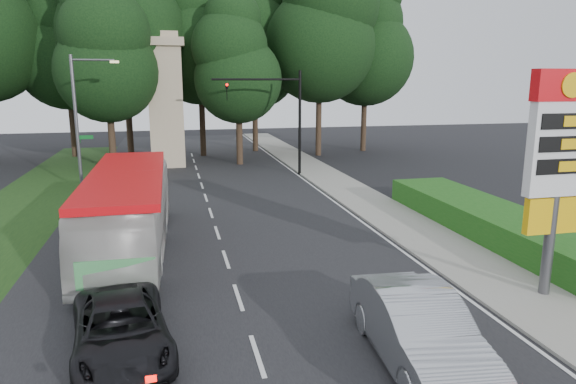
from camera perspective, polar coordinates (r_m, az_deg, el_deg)
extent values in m
plane|color=black|center=(12.62, -3.03, -18.88)|extent=(120.00, 120.00, 0.00)
cube|color=black|center=(23.64, -8.09, -3.84)|extent=(14.00, 80.00, 0.02)
cube|color=gray|center=(25.71, 11.15, -2.52)|extent=(3.00, 80.00, 0.12)
cube|color=#193814|center=(30.37, -27.29, -1.49)|extent=(5.00, 50.00, 0.02)
cube|color=#195316|center=(23.66, 21.83, -3.12)|extent=(3.00, 14.00, 1.20)
cylinder|color=#59595E|center=(17.47, 26.97, -5.47)|extent=(0.32, 0.32, 3.20)
cube|color=#E5AD0C|center=(17.22, 27.29, -2.29)|extent=(1.80, 0.25, 1.10)
cube|color=silver|center=(16.87, 27.95, 4.30)|extent=(2.00, 0.35, 2.80)
cube|color=red|center=(16.76, 28.58, 10.39)|extent=(2.10, 0.40, 0.90)
cylinder|color=#E5AD0C|center=(16.60, 29.08, 10.34)|extent=(0.70, 0.05, 0.70)
cube|color=black|center=(16.66, 28.65, 6.92)|extent=(1.70, 0.04, 0.45)
cube|color=black|center=(16.71, 28.43, 4.71)|extent=(1.70, 0.04, 0.45)
cube|color=black|center=(16.79, 28.20, 2.52)|extent=(1.70, 0.04, 0.45)
cylinder|color=black|center=(35.87, 1.31, 7.61)|extent=(0.20, 0.20, 7.20)
cylinder|color=black|center=(35.13, -3.52, 12.39)|extent=(6.00, 0.14, 0.14)
imported|color=black|center=(34.86, -6.83, 11.92)|extent=(0.18, 0.22, 1.10)
sphere|color=#FF0C05|center=(34.71, -6.80, 11.75)|extent=(0.18, 0.18, 0.18)
cylinder|color=#59595E|center=(33.19, -22.44, 7.00)|extent=(0.20, 0.20, 8.00)
cylinder|color=#59595E|center=(32.94, -20.87, 13.55)|extent=(2.40, 0.12, 0.12)
cube|color=#FFE599|center=(32.80, -18.72, 13.54)|extent=(0.50, 0.22, 0.14)
cube|color=#0C591E|center=(33.19, -21.56, 5.68)|extent=(0.85, 0.04, 0.22)
cube|color=#0C591E|center=(33.73, -22.17, 5.21)|extent=(0.04, 0.85, 0.22)
cube|color=tan|center=(40.70, -13.38, 9.11)|extent=(2.50, 2.50, 9.00)
cube|color=tan|center=(40.74, -13.73, 15.86)|extent=(3.00, 3.00, 0.60)
cube|color=tan|center=(40.78, -13.76, 16.56)|extent=(2.20, 2.20, 0.50)
cylinder|color=#2D2116|center=(48.50, -22.80, 6.82)|extent=(0.50, 0.50, 5.40)
sphere|color=black|center=(48.38, -23.36, 13.36)|extent=(8.40, 8.40, 8.40)
sphere|color=black|center=(48.58, -23.67, 16.89)|extent=(7.20, 7.20, 7.20)
cylinder|color=#2D2116|center=(43.89, -17.24, 7.45)|extent=(0.50, 0.50, 6.48)
sphere|color=black|center=(43.89, -17.81, 16.14)|extent=(10.08, 10.08, 10.08)
cylinder|color=#2D2116|center=(45.87, -9.49, 7.68)|extent=(0.50, 0.50, 5.94)
sphere|color=black|center=(45.80, -9.77, 15.31)|extent=(9.24, 9.24, 9.24)
sphere|color=black|center=(46.11, -9.93, 19.41)|extent=(7.92, 7.92, 7.92)
cylinder|color=#2D2116|center=(48.44, -3.67, 7.63)|extent=(0.50, 0.50, 5.22)
sphere|color=black|center=(48.30, -3.76, 13.98)|extent=(8.12, 8.12, 8.12)
sphere|color=black|center=(48.48, -3.81, 17.41)|extent=(6.96, 6.96, 6.96)
sphere|color=black|center=(48.76, -3.85, 20.30)|extent=(5.22, 5.22, 5.22)
cylinder|color=#2D2116|center=(45.62, 3.42, 7.91)|extent=(0.50, 0.50, 6.12)
sphere|color=black|center=(45.57, 3.53, 15.82)|extent=(9.52, 9.52, 9.52)
sphere|color=black|center=(45.91, 3.59, 20.06)|extent=(8.16, 8.16, 8.16)
cylinder|color=#2D2116|center=(49.14, 8.41, 7.80)|extent=(0.50, 0.50, 5.58)
sphere|color=black|center=(49.04, 8.63, 14.49)|extent=(8.68, 8.68, 8.68)
sphere|color=black|center=(49.26, 8.75, 18.10)|extent=(7.44, 7.44, 7.44)
cylinder|color=#2D2116|center=(40.09, -18.98, 5.63)|extent=(0.50, 0.50, 4.68)
sphere|color=black|center=(39.87, -19.47, 12.51)|extent=(7.28, 7.28, 7.28)
sphere|color=black|center=(40.00, -19.74, 16.22)|extent=(6.24, 6.24, 6.24)
sphere|color=black|center=(40.24, -19.98, 19.35)|extent=(4.68, 4.68, 4.68)
cylinder|color=#2D2116|center=(40.73, -5.42, 6.08)|extent=(0.50, 0.50, 4.32)
sphere|color=black|center=(40.50, -5.55, 12.34)|extent=(6.72, 6.72, 6.72)
sphere|color=black|center=(40.57, -5.62, 15.73)|extent=(5.76, 5.76, 5.76)
sphere|color=black|center=(40.75, -5.69, 18.59)|extent=(4.32, 4.32, 4.32)
imported|color=silver|center=(20.76, -17.26, -2.11)|extent=(2.95, 11.28, 3.12)
imported|color=#AEB1B6|center=(12.70, 14.29, -14.55)|extent=(2.21, 5.43, 1.75)
imported|color=black|center=(13.40, -18.05, -14.30)|extent=(2.85, 5.05, 1.33)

